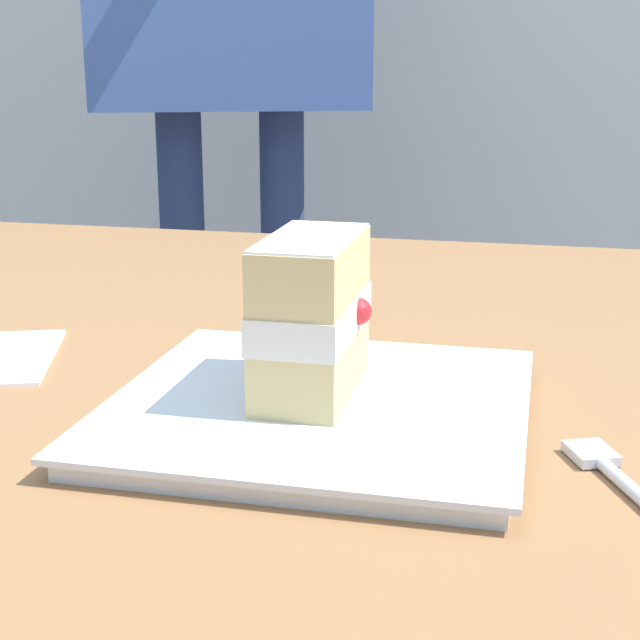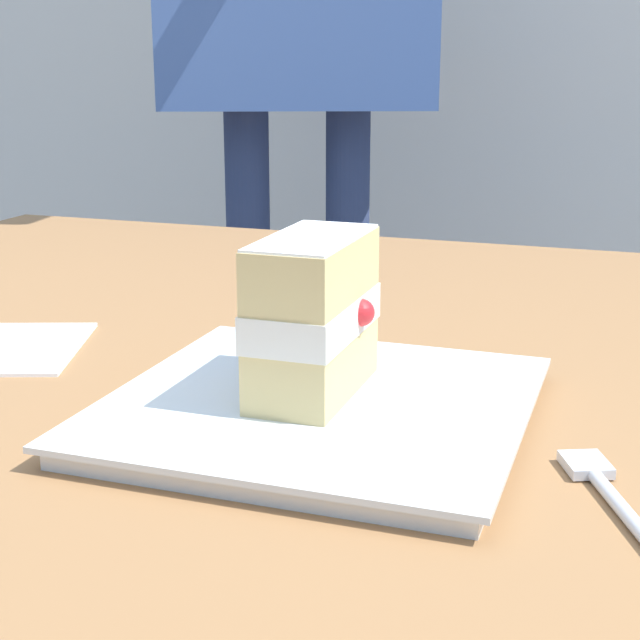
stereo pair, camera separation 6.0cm
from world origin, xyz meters
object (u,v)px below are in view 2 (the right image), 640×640
cake_slice (313,316)px  paper_napkin (12,348)px  dessert_plate (320,409)px  dessert_fork (624,511)px

cake_slice → paper_napkin: (0.06, 0.28, -0.07)m
cake_slice → paper_napkin: bearing=78.6°
dessert_plate → cake_slice: (0.01, 0.01, 0.06)m
cake_slice → dessert_fork: size_ratio=0.71×
dessert_plate → paper_napkin: dessert_plate is taller
dessert_fork → cake_slice: bearing=66.7°
dessert_plate → cake_slice: bearing=41.8°
dessert_fork → paper_napkin: dessert_fork is taller
cake_slice → dessert_fork: cake_slice is taller
dessert_plate → cake_slice: cake_slice is taller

